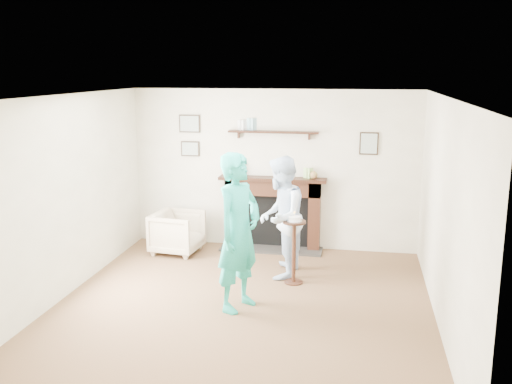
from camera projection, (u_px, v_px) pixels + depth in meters
ground at (241, 308)px, 6.80m from camera, size 5.00×5.00×0.00m
room_shell at (252, 165)px, 7.12m from camera, size 4.54×5.02×2.52m
armchair at (178, 252)px, 8.88m from camera, size 0.79×0.77×0.65m
man at (280, 275)px, 7.89m from camera, size 0.67×0.84×1.66m
woman at (239, 307)px, 6.84m from camera, size 0.69×0.81×1.87m
pedestal_table at (294, 239)px, 7.50m from camera, size 0.31×0.31×0.98m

